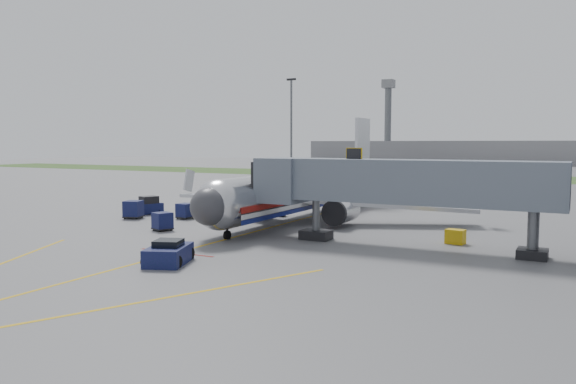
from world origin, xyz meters
The scene contains 16 objects.
ground centered at (0.00, 0.00, 0.00)m, with size 400.00×400.00×0.00m, color #565659.
grass_strip centered at (0.00, 90.00, 0.01)m, with size 300.00×25.00×0.01m, color #2D4C1E.
apron_markings centered at (0.00, -7.40, 0.00)m, with size 21.52×50.00×0.01m.
airliner centered at (0.00, 15.25, 2.65)m, with size 32.10×35.67×10.25m.
jet_bridge centered at (12.86, 5.00, 4.47)m, with size 25.30×4.00×6.90m.
light_mast_left centered at (-30.00, 70.00, 10.78)m, with size 2.00×0.44×20.40m.
distant_terminal centered at (-10.00, 170.00, 4.00)m, with size 120.00×14.00×8.00m, color slate.
control_tower centered at (-40.00, 165.00, 17.33)m, with size 4.00×4.00×30.00m.
pushback_tug centered at (1.76, -6.88, 0.61)m, with size 3.24×4.02×1.45m.
baggage_tug centered at (-15.51, 10.77, 0.81)m, with size 2.22×2.94×1.84m.
baggage_cart_a centered at (-10.04, 9.68, 0.75)m, with size 1.48×1.48×1.47m.
baggage_cart_b centered at (-7.09, 2.96, 0.77)m, with size 1.82×1.82×1.51m.
baggage_cart_c centered at (-14.55, 7.49, 0.87)m, with size 1.98×1.98×1.70m.
belt_loader centered at (-4.10, 14.71, 0.59)m, with size 2.98×4.99×2.37m.
ground_power_cart centered at (15.66, 8.00, 0.51)m, with size 1.42×1.06×1.04m.
ramp_worker centered at (-8.80, 10.03, 0.75)m, with size 0.54×0.36×1.49m, color #AAC917.
Camera 1 is at (23.66, -32.91, 7.24)m, focal length 35.00 mm.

